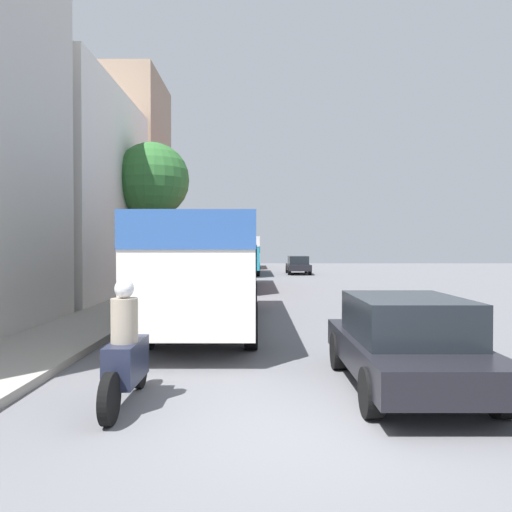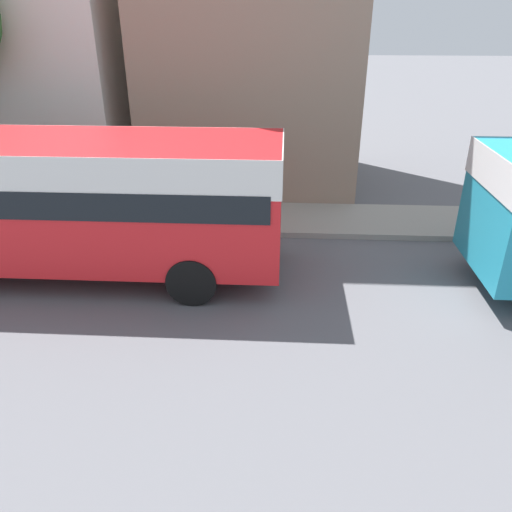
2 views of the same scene
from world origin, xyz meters
name	(u,v)px [view 1 (image 1 of 2)]	position (x,y,z in m)	size (l,w,h in m)	color
ground_plane	(307,433)	(0.00, 0.00, 0.00)	(120.00, 120.00, 0.00)	slate
building_midblock	(42,194)	(-9.49, 15.16, 4.37)	(6.58, 9.77, 8.74)	silver
building_far_terrace	(113,181)	(-8.99, 23.97, 6.06)	(5.59, 6.40, 12.12)	gray
bus_lead	(210,259)	(-1.82, 7.89, 1.84)	(2.49, 10.19, 2.81)	silver
bus_following	(230,251)	(-1.91, 20.53, 1.93)	(2.62, 9.06, 2.97)	red
bus_third_in_line	(241,250)	(-1.65, 33.98, 1.90)	(2.65, 10.03, 2.91)	teal
bus_rear	(242,249)	(-1.87, 46.08, 1.97)	(2.63, 9.99, 3.02)	#EA5B23
motorcycle_behind_lead	(124,355)	(-2.39, 1.02, 0.68)	(0.38, 2.24, 1.73)	#1E2338
car_crossing	(296,265)	(2.75, 33.99, 0.75)	(1.80, 4.54, 1.44)	black
car_far_curb	(404,341)	(1.66, 1.78, 0.74)	(1.86, 4.07, 1.41)	black
pedestrian_near_curb	(199,260)	(-5.75, 40.68, 0.96)	(0.41, 0.41, 1.60)	#232838
pedestrian_walking_away	(180,269)	(-4.34, 19.27, 1.05)	(0.44, 0.44, 1.78)	#232838
street_tree	(150,181)	(-5.21, 16.33, 5.09)	(3.29, 3.29, 6.63)	brown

